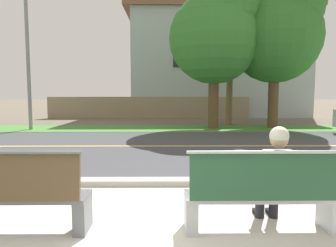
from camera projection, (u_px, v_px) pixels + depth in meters
ground_plane at (156, 139)px, 11.29m from camera, size 140.00×140.00×0.00m
sidewalk_pavement at (137, 232)px, 3.73m from camera, size 44.00×3.60×0.01m
curb_edge at (146, 182)px, 5.66m from camera, size 44.00×0.30×0.11m
street_asphalt at (154, 146)px, 9.80m from camera, size 52.00×8.00×0.01m
road_centre_line at (154, 146)px, 9.80m from camera, size 48.00×0.14×0.01m
far_verge_grass at (158, 128)px, 14.70m from camera, size 48.00×2.80×0.02m
bench_left at (9, 196)px, 3.65m from camera, size 1.79×0.48×1.01m
bench_right at (263, 195)px, 3.68m from camera, size 1.79×0.48×1.01m
seated_person_grey at (275, 173)px, 3.83m from camera, size 0.52×0.68×1.25m
streetlamp at (29, 33)px, 14.03m from camera, size 0.24×2.10×7.56m
shade_tree_left at (218, 31)px, 14.21m from camera, size 4.09×4.09×6.76m
shade_tree_centre at (279, 30)px, 14.52m from camera, size 4.21×4.21×6.95m
palm_tree_tall at (278, 3)px, 15.99m from camera, size 2.09×1.98×7.65m
palm_tree_short at (231, 3)px, 15.99m from camera, size 2.09×1.98×7.68m
garden_wall at (148, 108)px, 20.64m from camera, size 13.00×0.36×1.40m
house_across_street at (216, 62)px, 23.56m from camera, size 12.90×6.91×7.76m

